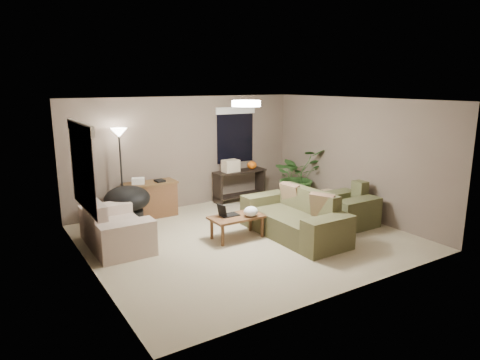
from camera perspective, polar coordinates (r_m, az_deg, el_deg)
room_shell at (r=7.62m, az=0.80°, el=1.18°), size 5.50×5.50×5.50m
main_sofa at (r=8.04m, az=7.35°, el=-5.34°), size 0.95×2.20×0.85m
throw_pillows at (r=8.10m, az=8.82°, el=-2.63°), size 0.39×1.39×0.47m
loveseat at (r=7.77m, az=-16.42°, el=-6.40°), size 0.90×1.60×0.85m
armchair at (r=8.85m, az=14.02°, el=-3.91°), size 0.95×1.00×0.85m
coffee_table at (r=7.83m, az=-0.39°, el=-5.25°), size 1.00×0.55×0.42m
laptop at (r=7.79m, az=-1.84°, el=-4.41°), size 0.38×0.24×0.24m
plastic_bag at (r=7.76m, az=1.45°, el=-4.21°), size 0.30×0.28×0.19m
desk at (r=9.25m, az=-11.82°, el=-2.55°), size 1.10×0.50×0.75m
desk_papers at (r=9.09m, az=-12.84°, el=-0.12°), size 0.70×0.31×0.12m
console_table at (r=10.25m, az=-0.05°, el=-0.43°), size 1.30×0.40×0.75m
pumpkin at (r=10.35m, az=1.59°, el=2.00°), size 0.30×0.30×0.19m
cardboard_box at (r=10.03m, az=-1.26°, el=1.91°), size 0.38×0.29×0.28m
papasan_chair at (r=8.78m, az=-14.77°, el=-2.95°), size 1.08×1.08×0.80m
floor_lamp at (r=8.90m, az=-15.76°, el=4.66°), size 0.32×0.32×1.91m
ceiling_fixture at (r=7.47m, az=0.83°, el=10.16°), size 0.50×0.50×0.10m
houseplant at (r=10.20m, az=7.61°, el=-0.21°), size 1.17×1.30×1.01m
cat_scratching_post at (r=9.61m, az=11.57°, el=-2.96°), size 0.32×0.32×0.50m
window_left at (r=6.77m, az=-20.47°, el=3.50°), size 0.05×1.56×1.33m
window_back at (r=10.30m, az=-0.62°, el=7.25°), size 1.06×0.05×1.33m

